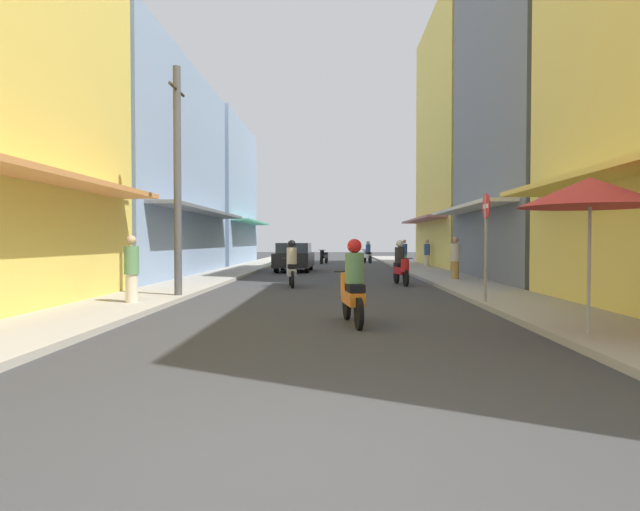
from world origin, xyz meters
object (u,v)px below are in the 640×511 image
Objects in this scene: motorbike_silver at (291,266)px; pedestrian_crossing at (427,254)px; motorbike_orange at (353,286)px; motorbike_blue at (293,254)px; motorbike_red at (401,265)px; motorbike_maroon at (297,255)px; motorbike_black at (324,256)px; pedestrian_foreground at (455,260)px; pedestrian_midway at (132,271)px; street_sign_no_entry at (486,233)px; parked_car at (294,257)px; motorbike_white at (367,253)px; pedestrian_far at (404,253)px; vendor_umbrella at (590,192)px.

pedestrian_crossing is (6.70, 12.76, 0.11)m from motorbike_silver.
motorbike_orange is 24.92m from motorbike_blue.
pedestrian_crossing is at bearing 76.15° from motorbike_red.
motorbike_maroon is at bearing 96.17° from motorbike_orange.
pedestrian_foreground is at bearing -72.05° from motorbike_black.
pedestrian_midway reaches higher than motorbike_black.
motorbike_red is 0.68× the size of street_sign_no_entry.
motorbike_red is at bearing -61.77° from parked_car.
pedestrian_foreground is (7.25, -14.38, 0.14)m from motorbike_blue.
motorbike_blue is 22.41m from pedestrian_midway.
pedestrian_midway is at bearing 154.51° from motorbike_orange.
motorbike_maroon is at bearing 134.91° from pedestrian_crossing.
pedestrian_foreground reaches higher than motorbike_black.
motorbike_white is 1.00× the size of motorbike_black.
pedestrian_far is 0.65× the size of vendor_umbrella.
pedestrian_far is 0.97× the size of pedestrian_foreground.
parked_car is at bearing 133.53° from pedestrian_foreground.
motorbike_black is at bearing 107.95° from pedestrian_foreground.
motorbike_silver is 16.63m from motorbike_blue.
pedestrian_midway reaches higher than pedestrian_far.
motorbike_white and motorbike_red have the same top height.
motorbike_white and motorbike_blue have the same top height.
street_sign_no_entry is (5.00, -5.39, 1.01)m from motorbike_silver.
motorbike_red is at bearing 98.50° from vendor_umbrella.
motorbike_blue is (-3.08, 24.73, 0.00)m from motorbike_orange.
motorbike_orange is 1.00× the size of motorbike_blue.
motorbike_maroon is 31.27m from vendor_umbrella.
pedestrian_midway is 0.63× the size of street_sign_no_entry.
motorbike_white is 17.59m from pedestrian_foreground.
motorbike_orange reaches higher than parked_car.
motorbike_silver and motorbike_blue have the same top height.
street_sign_no_entry is at bearing 95.02° from vendor_umbrella.
pedestrian_foreground is at bearing -46.47° from parked_car.
motorbike_black is 0.98× the size of motorbike_red.
motorbike_blue is 7.34m from pedestrian_far.
pedestrian_far is at bearing -21.71° from motorbike_blue.
motorbike_red is 6.52m from street_sign_no_entry.
street_sign_no_entry reaches higher than motorbike_blue.
parked_car is at bearing -112.39° from motorbike_white.
motorbike_silver reaches higher than motorbike_maroon.
motorbike_silver is 11.19m from vendor_umbrella.
motorbike_orange is at bearing -102.27° from motorbike_red.
pedestrian_crossing reaches higher than motorbike_red.
motorbike_silver is 1.10× the size of pedestrian_far.
pedestrian_foreground is at bearing 68.08° from motorbike_orange.
pedestrian_far reaches higher than parked_car.
pedestrian_midway reaches higher than motorbike_silver.
pedestrian_crossing reaches higher than motorbike_silver.
motorbike_black is 2.95m from motorbike_maroon.
pedestrian_midway is at bearing -118.23° from pedestrian_crossing.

